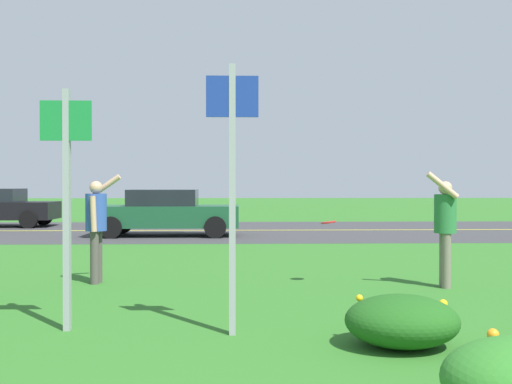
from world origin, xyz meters
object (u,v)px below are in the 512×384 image
(car_dark_green_center_left, at_px, (166,212))
(sign_post_by_roadside, at_px, (232,172))
(sign_post_near_path, at_px, (67,185))
(frisbee_red, at_px, (328,222))
(person_catcher_green_shirt, at_px, (445,223))
(person_thrower_blue_shirt, at_px, (96,222))

(car_dark_green_center_left, bearing_deg, sign_post_by_roadside, -80.44)
(sign_post_near_path, bearing_deg, frisbee_red, 41.96)
(car_dark_green_center_left, bearing_deg, frisbee_red, -68.69)
(sign_post_near_path, distance_m, person_catcher_green_shirt, 5.83)
(sign_post_near_path, relative_size, frisbee_red, 10.65)
(person_catcher_green_shirt, bearing_deg, sign_post_by_roadside, -138.65)
(car_dark_green_center_left, bearing_deg, sign_post_near_path, -88.58)
(frisbee_red, bearing_deg, person_thrower_blue_shirt, 176.54)
(sign_post_near_path, relative_size, sign_post_by_roadside, 0.92)
(sign_post_near_path, distance_m, frisbee_red, 4.57)
(person_thrower_blue_shirt, bearing_deg, sign_post_near_path, -82.94)
(sign_post_by_roadside, height_order, car_dark_green_center_left, sign_post_by_roadside)
(person_thrower_blue_shirt, height_order, frisbee_red, person_thrower_blue_shirt)
(sign_post_near_path, distance_m, person_thrower_blue_shirt, 3.34)
(sign_post_by_roadside, relative_size, frisbee_red, 11.60)
(sign_post_by_roadside, bearing_deg, sign_post_near_path, 172.21)
(person_catcher_green_shirt, xyz_separation_m, frisbee_red, (-1.78, 0.36, -0.00))
(person_catcher_green_shirt, bearing_deg, sign_post_near_path, -152.60)
(sign_post_by_roadside, xyz_separation_m, person_thrower_blue_shirt, (-2.24, 3.51, -0.74))
(sign_post_near_path, relative_size, car_dark_green_center_left, 0.59)
(person_catcher_green_shirt, bearing_deg, person_thrower_blue_shirt, 173.94)
(sign_post_by_roadside, relative_size, car_dark_green_center_left, 0.65)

